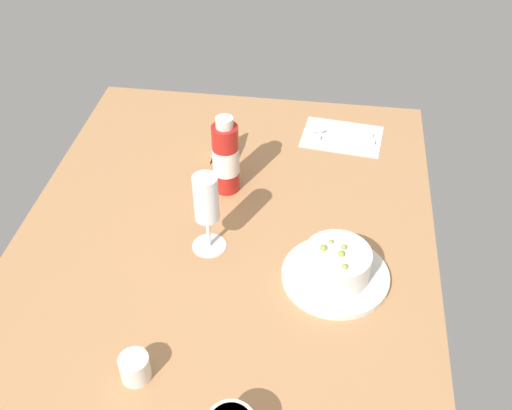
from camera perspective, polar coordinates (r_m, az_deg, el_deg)
The scene contains 7 objects.
ground_plane at distance 122.94cm, azimuth -3.04°, elevation -3.88°, with size 110.00×84.00×3.00cm, color #B27F51.
porridge_bowl at distance 113.56cm, azimuth 7.52°, elevation -5.71°, with size 20.13×20.13×7.47cm.
cutlery_setting at distance 151.06cm, azimuth 7.89°, elevation 6.42°, with size 15.60×20.45×0.90cm.
creamer_jug at distance 101.84cm, azimuth -11.22°, elevation -14.61°, with size 5.87×4.90×5.25cm.
wine_glass at distance 113.40cm, azimuth -4.67°, elevation 0.20°, with size 6.78×6.78×17.27cm.
sauce_bottle_red at distance 129.16cm, azimuth -2.85°, elevation 4.44°, with size 5.72×5.72×18.14cm.
menu_card at distance 140.39cm, azimuth -3.11°, elevation 5.79°, with size 5.62×6.42×8.65cm.
Camera 1 is at (-85.05, -18.54, 85.32)cm, focal length 42.80 mm.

